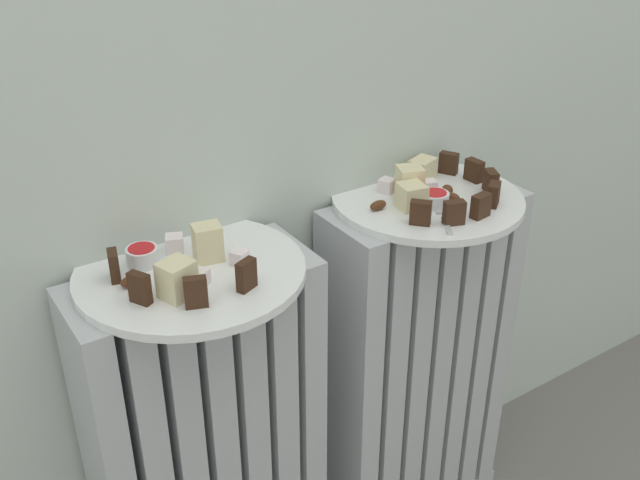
# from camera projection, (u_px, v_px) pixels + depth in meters

# --- Properties ---
(radiator_left) EXTENTS (0.36, 0.15, 0.67)m
(radiator_left) POSITION_uv_depth(u_px,v_px,m) (209.00, 460.00, 1.14)
(radiator_left) COLOR #B2B2B7
(radiator_left) RESTS_ON ground_plane
(radiator_right) EXTENTS (0.36, 0.15, 0.67)m
(radiator_right) POSITION_uv_depth(u_px,v_px,m) (414.00, 368.00, 1.34)
(radiator_right) COLOR #B2B2B7
(radiator_right) RESTS_ON ground_plane
(plate_left) EXTENTS (0.31, 0.31, 0.01)m
(plate_left) POSITION_uv_depth(u_px,v_px,m) (191.00, 271.00, 0.98)
(plate_left) COLOR white
(plate_left) RESTS_ON radiator_left
(plate_right) EXTENTS (0.31, 0.31, 0.01)m
(plate_right) POSITION_uv_depth(u_px,v_px,m) (427.00, 199.00, 1.18)
(plate_right) COLOR white
(plate_right) RESTS_ON radiator_right
(dark_cake_slice_left_0) EXTENTS (0.02, 0.03, 0.04)m
(dark_cake_slice_left_0) POSITION_uv_depth(u_px,v_px,m) (114.00, 266.00, 0.94)
(dark_cake_slice_left_0) COLOR #382114
(dark_cake_slice_left_0) RESTS_ON plate_left
(dark_cake_slice_left_1) EXTENTS (0.02, 0.03, 0.04)m
(dark_cake_slice_left_1) POSITION_uv_depth(u_px,v_px,m) (140.00, 288.00, 0.89)
(dark_cake_slice_left_1) COLOR #382114
(dark_cake_slice_left_1) RESTS_ON plate_left
(dark_cake_slice_left_2) EXTENTS (0.03, 0.02, 0.04)m
(dark_cake_slice_left_2) POSITION_uv_depth(u_px,v_px,m) (196.00, 292.00, 0.88)
(dark_cake_slice_left_2) COLOR #382114
(dark_cake_slice_left_2) RESTS_ON plate_left
(dark_cake_slice_left_3) EXTENTS (0.03, 0.02, 0.04)m
(dark_cake_slice_left_3) POSITION_uv_depth(u_px,v_px,m) (246.00, 275.00, 0.92)
(dark_cake_slice_left_3) COLOR #382114
(dark_cake_slice_left_3) RESTS_ON plate_left
(marble_cake_slice_left_0) EXTENTS (0.05, 0.05, 0.05)m
(marble_cake_slice_left_0) POSITION_uv_depth(u_px,v_px,m) (177.00, 279.00, 0.90)
(marble_cake_slice_left_0) COLOR beige
(marble_cake_slice_left_0) RESTS_ON plate_left
(marble_cake_slice_left_1) EXTENTS (0.04, 0.04, 0.05)m
(marble_cake_slice_left_1) POSITION_uv_depth(u_px,v_px,m) (208.00, 243.00, 0.98)
(marble_cake_slice_left_1) COLOR beige
(marble_cake_slice_left_1) RESTS_ON plate_left
(turkish_delight_left_0) EXTENTS (0.03, 0.03, 0.02)m
(turkish_delight_left_0) POSITION_uv_depth(u_px,v_px,m) (175.00, 243.00, 1.01)
(turkish_delight_left_0) COLOR white
(turkish_delight_left_0) RESTS_ON plate_left
(turkish_delight_left_1) EXTENTS (0.03, 0.03, 0.02)m
(turkish_delight_left_1) POSITION_uv_depth(u_px,v_px,m) (200.00, 277.00, 0.93)
(turkish_delight_left_1) COLOR white
(turkish_delight_left_1) RESTS_ON plate_left
(turkish_delight_left_2) EXTENTS (0.03, 0.03, 0.02)m
(turkish_delight_left_2) POSITION_uv_depth(u_px,v_px,m) (240.00, 258.00, 0.98)
(turkish_delight_left_2) COLOR white
(turkish_delight_left_2) RESTS_ON plate_left
(medjool_date_left_0) EXTENTS (0.03, 0.03, 0.01)m
(medjool_date_left_0) POSITION_uv_depth(u_px,v_px,m) (170.00, 276.00, 0.94)
(medjool_date_left_0) COLOR #4C2814
(medjool_date_left_0) RESTS_ON plate_left
(medjool_date_left_1) EXTENTS (0.03, 0.02, 0.02)m
(medjool_date_left_1) POSITION_uv_depth(u_px,v_px,m) (132.00, 282.00, 0.93)
(medjool_date_left_1) COLOR #4C2814
(medjool_date_left_1) RESTS_ON plate_left
(jam_bowl_left) EXTENTS (0.04, 0.04, 0.03)m
(jam_bowl_left) POSITION_uv_depth(u_px,v_px,m) (142.00, 255.00, 0.97)
(jam_bowl_left) COLOR white
(jam_bowl_left) RESTS_ON plate_left
(dark_cake_slice_right_0) EXTENTS (0.03, 0.03, 0.04)m
(dark_cake_slice_right_0) POSITION_uv_depth(u_px,v_px,m) (421.00, 213.00, 1.08)
(dark_cake_slice_right_0) COLOR #382114
(dark_cake_slice_right_0) RESTS_ON plate_right
(dark_cake_slice_right_1) EXTENTS (0.03, 0.03, 0.04)m
(dark_cake_slice_right_1) POSITION_uv_depth(u_px,v_px,m) (454.00, 213.00, 1.08)
(dark_cake_slice_right_1) COLOR #382114
(dark_cake_slice_right_1) RESTS_ON plate_right
(dark_cake_slice_right_2) EXTENTS (0.03, 0.02, 0.04)m
(dark_cake_slice_right_2) POSITION_uv_depth(u_px,v_px,m) (481.00, 206.00, 1.10)
(dark_cake_slice_right_2) COLOR #382114
(dark_cake_slice_right_2) RESTS_ON plate_right
(dark_cake_slice_right_3) EXTENTS (0.03, 0.03, 0.04)m
(dark_cake_slice_right_3) POSITION_uv_depth(u_px,v_px,m) (494.00, 194.00, 1.13)
(dark_cake_slice_right_3) COLOR #382114
(dark_cake_slice_right_3) RESTS_ON plate_right
(dark_cake_slice_right_4) EXTENTS (0.03, 0.04, 0.04)m
(dark_cake_slice_right_4) POSITION_uv_depth(u_px,v_px,m) (491.00, 182.00, 1.18)
(dark_cake_slice_right_4) COLOR #382114
(dark_cake_slice_right_4) RESTS_ON plate_right
(dark_cake_slice_right_5) EXTENTS (0.02, 0.03, 0.04)m
(dark_cake_slice_right_5) POSITION_uv_depth(u_px,v_px,m) (474.00, 170.00, 1.22)
(dark_cake_slice_right_5) COLOR #382114
(dark_cake_slice_right_5) RESTS_ON plate_right
(dark_cake_slice_right_6) EXTENTS (0.03, 0.04, 0.04)m
(dark_cake_slice_right_6) POSITION_uv_depth(u_px,v_px,m) (449.00, 163.00, 1.25)
(dark_cake_slice_right_6) COLOR #382114
(dark_cake_slice_right_6) RESTS_ON plate_right
(marble_cake_slice_right_0) EXTENTS (0.05, 0.05, 0.04)m
(marble_cake_slice_right_0) POSITION_uv_depth(u_px,v_px,m) (422.00, 170.00, 1.22)
(marble_cake_slice_right_0) COLOR beige
(marble_cake_slice_right_0) RESTS_ON plate_right
(marble_cake_slice_right_1) EXTENTS (0.05, 0.05, 0.05)m
(marble_cake_slice_right_1) POSITION_uv_depth(u_px,v_px,m) (409.00, 182.00, 1.16)
(marble_cake_slice_right_1) COLOR beige
(marble_cake_slice_right_1) RESTS_ON plate_right
(marble_cake_slice_right_2) EXTENTS (0.05, 0.05, 0.04)m
(marble_cake_slice_right_2) POSITION_uv_depth(u_px,v_px,m) (412.00, 196.00, 1.12)
(marble_cake_slice_right_2) COLOR beige
(marble_cake_slice_right_2) RESTS_ON plate_right
(turkish_delight_right_0) EXTENTS (0.03, 0.03, 0.02)m
(turkish_delight_right_0) POSITION_uv_depth(u_px,v_px,m) (387.00, 186.00, 1.18)
(turkish_delight_right_0) COLOR white
(turkish_delight_right_0) RESTS_ON plate_right
(turkish_delight_right_1) EXTENTS (0.03, 0.03, 0.02)m
(turkish_delight_right_1) POSITION_uv_depth(u_px,v_px,m) (429.00, 186.00, 1.18)
(turkish_delight_right_1) COLOR white
(turkish_delight_right_1) RESTS_ON plate_right
(medjool_date_right_0) EXTENTS (0.02, 0.03, 0.01)m
(medjool_date_right_0) POSITION_uv_depth(u_px,v_px,m) (452.00, 197.00, 1.15)
(medjool_date_right_0) COLOR #4C2814
(medjool_date_right_0) RESTS_ON plate_right
(medjool_date_right_1) EXTENTS (0.03, 0.02, 0.02)m
(medjool_date_right_1) POSITION_uv_depth(u_px,v_px,m) (378.00, 205.00, 1.12)
(medjool_date_right_1) COLOR #4C2814
(medjool_date_right_1) RESTS_ON plate_right
(medjool_date_right_2) EXTENTS (0.03, 0.03, 0.01)m
(medjool_date_right_2) POSITION_uv_depth(u_px,v_px,m) (447.00, 190.00, 1.18)
(medjool_date_right_2) COLOR #4C2814
(medjool_date_right_2) RESTS_ON plate_right
(medjool_date_right_3) EXTENTS (0.03, 0.03, 0.02)m
(medjool_date_right_3) POSITION_uv_depth(u_px,v_px,m) (385.00, 174.00, 1.23)
(medjool_date_right_3) COLOR #4C2814
(medjool_date_right_3) RESTS_ON plate_right
(jam_bowl_right) EXTENTS (0.05, 0.05, 0.02)m
(jam_bowl_right) POSITION_uv_depth(u_px,v_px,m) (434.00, 198.00, 1.14)
(jam_bowl_right) COLOR white
(jam_bowl_right) RESTS_ON plate_right
(fork) EXTENTS (0.06, 0.08, 0.00)m
(fork) POSITION_uv_depth(u_px,v_px,m) (444.00, 218.00, 1.10)
(fork) COLOR #B7B7BC
(fork) RESTS_ON plate_right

